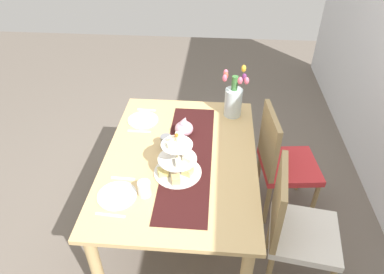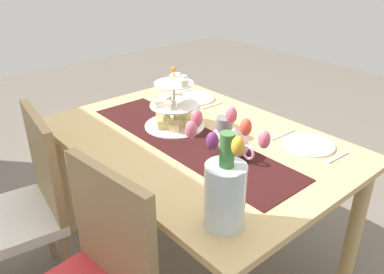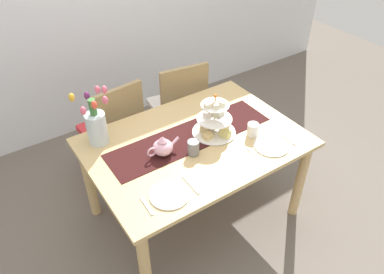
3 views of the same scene
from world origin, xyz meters
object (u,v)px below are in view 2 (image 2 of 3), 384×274
(fork_left, at_px, (337,157))
(fork_right, at_px, (212,105))
(dinner_plate_right, at_px, (195,98))
(knife_left, at_px, (283,135))
(tiered_cake_stand, at_px, (174,110))
(mug_white_text, at_px, (176,99))
(teapot, at_px, (234,144))
(dinner_plate_left, at_px, (309,145))
(tulip_vase, at_px, (225,187))
(dining_table, at_px, (196,156))
(knife_right, at_px, (179,92))
(chair_right, at_px, (23,204))
(mug_grey, at_px, (224,127))

(fork_left, xyz_separation_m, fork_right, (0.78, 0.00, 0.00))
(dinner_plate_right, bearing_deg, knife_left, 180.00)
(tiered_cake_stand, relative_size, mug_white_text, 3.20)
(fork_left, relative_size, dinner_plate_right, 0.65)
(teapot, height_order, dinner_plate_left, teapot)
(teapot, relative_size, tulip_vase, 0.63)
(dining_table, height_order, dinner_plate_right, dinner_plate_right)
(knife_right, relative_size, mug_white_text, 1.79)
(fork_left, distance_m, knife_right, 1.07)
(dinner_plate_left, xyz_separation_m, dinner_plate_right, (0.78, 0.00, 0.00))
(fork_right, bearing_deg, knife_right, 0.00)
(fork_left, bearing_deg, chair_right, 50.41)
(mug_grey, bearing_deg, mug_white_text, -8.46)
(dinner_plate_right, bearing_deg, mug_white_text, 99.40)
(dinner_plate_left, distance_m, fork_left, 0.15)
(dining_table, relative_size, mug_white_text, 15.01)
(fork_left, relative_size, fork_right, 1.00)
(fork_left, xyz_separation_m, knife_left, (0.29, 0.00, 0.00))
(chair_right, distance_m, mug_white_text, 0.94)
(knife_right, relative_size, mug_grey, 1.79)
(knife_left, height_order, mug_white_text, mug_white_text)
(dining_table, relative_size, dinner_plate_right, 6.20)
(knife_left, bearing_deg, dinner_plate_right, 0.00)
(teapot, height_order, tulip_vase, tulip_vase)
(tiered_cake_stand, relative_size, fork_right, 2.03)
(chair_right, height_order, tiered_cake_stand, tiered_cake_stand)
(teapot, xyz_separation_m, knife_right, (0.78, -0.33, -0.06))
(dining_table, relative_size, tiered_cake_stand, 4.69)
(dinner_plate_right, height_order, fork_right, dinner_plate_right)
(fork_left, height_order, mug_white_text, mug_white_text)
(dining_table, distance_m, dinner_plate_left, 0.53)
(dining_table, bearing_deg, knife_right, -31.98)
(knife_right, height_order, mug_white_text, mug_white_text)
(teapot, distance_m, dinner_plate_right, 0.71)
(mug_white_text, bearing_deg, knife_right, -43.02)
(chair_right, bearing_deg, dinner_plate_left, -124.62)
(dining_table, relative_size, mug_grey, 15.01)
(knife_left, xyz_separation_m, mug_white_text, (0.61, 0.16, 0.04))
(mug_grey, bearing_deg, tulip_vase, 134.86)
(chair_right, xyz_separation_m, teapot, (-0.58, -0.73, 0.28))
(fork_right, distance_m, mug_white_text, 0.20)
(fork_left, bearing_deg, knife_right, 0.00)
(tiered_cake_stand, bearing_deg, knife_right, -42.01)
(fork_right, bearing_deg, mug_white_text, 53.47)
(fork_right, bearing_deg, mug_grey, 145.04)
(dining_table, xyz_separation_m, mug_white_text, (0.36, -0.17, 0.15))
(knife_left, height_order, dinner_plate_right, dinner_plate_right)
(knife_left, bearing_deg, tulip_vase, 112.44)
(knife_left, bearing_deg, knife_right, 0.00)
(chair_right, height_order, knife_right, chair_right)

